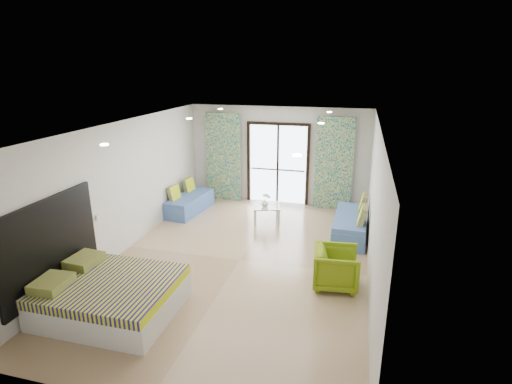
% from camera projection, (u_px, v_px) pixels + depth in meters
% --- Properties ---
extents(floor, '(5.00, 7.50, 0.01)m').
position_uv_depth(floor, '(240.00, 260.00, 8.06)').
color(floor, '#97795A').
rests_on(floor, ground).
extents(ceiling, '(5.00, 7.50, 0.01)m').
position_uv_depth(ceiling, '(238.00, 126.00, 7.24)').
color(ceiling, silver).
rests_on(ceiling, ground).
extents(wall_back, '(5.00, 0.01, 2.70)m').
position_uv_depth(wall_back, '(278.00, 156.00, 11.11)').
color(wall_back, silver).
rests_on(wall_back, ground).
extents(wall_front, '(5.00, 0.01, 2.70)m').
position_uv_depth(wall_front, '(135.00, 306.00, 4.19)').
color(wall_front, silver).
rests_on(wall_front, ground).
extents(wall_left, '(0.01, 7.50, 2.70)m').
position_uv_depth(wall_left, '(123.00, 187.00, 8.25)').
color(wall_left, silver).
rests_on(wall_left, ground).
extents(wall_right, '(0.01, 7.50, 2.70)m').
position_uv_depth(wall_right, '(374.00, 208.00, 7.05)').
color(wall_right, silver).
rests_on(wall_right, ground).
extents(balcony_door, '(1.76, 0.08, 2.28)m').
position_uv_depth(balcony_door, '(278.00, 159.00, 11.11)').
color(balcony_door, black).
rests_on(balcony_door, floor).
extents(balcony_rail, '(1.52, 0.03, 0.04)m').
position_uv_depth(balcony_rail, '(278.00, 170.00, 11.21)').
color(balcony_rail, '#595451').
rests_on(balcony_rail, balcony_door).
extents(curtain_left, '(1.00, 0.10, 2.50)m').
position_uv_depth(curtain_left, '(223.00, 157.00, 11.34)').
color(curtain_left, white).
rests_on(curtain_left, floor).
extents(curtain_right, '(1.00, 0.10, 2.50)m').
position_uv_depth(curtain_right, '(334.00, 164.00, 10.60)').
color(curtain_right, white).
rests_on(curtain_right, floor).
extents(downlight_a, '(0.12, 0.12, 0.02)m').
position_uv_depth(downlight_a, '(104.00, 145.00, 5.74)').
color(downlight_a, '#FFE0B2').
rests_on(downlight_a, ceiling).
extents(downlight_b, '(0.12, 0.12, 0.02)m').
position_uv_depth(downlight_b, '(297.00, 155.00, 5.07)').
color(downlight_b, '#FFE0B2').
rests_on(downlight_b, ceiling).
extents(downlight_c, '(0.12, 0.12, 0.02)m').
position_uv_depth(downlight_c, '(189.00, 119.00, 8.51)').
color(downlight_c, '#FFE0B2').
rests_on(downlight_c, ceiling).
extents(downlight_d, '(0.12, 0.12, 0.02)m').
position_uv_depth(downlight_d, '(321.00, 123.00, 7.83)').
color(downlight_d, '#FFE0B2').
rests_on(downlight_d, ceiling).
extents(downlight_e, '(0.12, 0.12, 0.02)m').
position_uv_depth(downlight_e, '(220.00, 109.00, 10.35)').
color(downlight_e, '#FFE0B2').
rests_on(downlight_e, ceiling).
extents(downlight_f, '(0.12, 0.12, 0.02)m').
position_uv_depth(downlight_f, '(329.00, 112.00, 9.68)').
color(downlight_f, '#FFE0B2').
rests_on(downlight_f, ceiling).
extents(headboard, '(0.06, 2.10, 1.50)m').
position_uv_depth(headboard, '(50.00, 245.00, 6.30)').
color(headboard, black).
rests_on(headboard, floor).
extents(switch_plate, '(0.02, 0.10, 0.10)m').
position_uv_depth(switch_plate, '(98.00, 217.00, 7.46)').
color(switch_plate, silver).
rests_on(switch_plate, wall_left).
extents(bed, '(2.02, 1.64, 0.70)m').
position_uv_depth(bed, '(110.00, 295.00, 6.30)').
color(bed, silver).
rests_on(bed, floor).
extents(daybed_left, '(0.80, 1.70, 0.81)m').
position_uv_depth(daybed_left, '(189.00, 203.00, 10.65)').
color(daybed_left, '#4667A8').
rests_on(daybed_left, floor).
extents(daybed_right, '(0.75, 1.84, 0.90)m').
position_uv_depth(daybed_right, '(351.00, 225.00, 9.11)').
color(daybed_right, '#4667A8').
rests_on(daybed_right, floor).
extents(coffee_table, '(0.82, 0.82, 0.76)m').
position_uv_depth(coffee_table, '(267.00, 207.00, 9.90)').
color(coffee_table, silver).
rests_on(coffee_table, floor).
extents(vase, '(0.20, 0.21, 0.17)m').
position_uv_depth(vase, '(265.00, 203.00, 9.81)').
color(vase, white).
rests_on(vase, coffee_table).
extents(armchair, '(0.78, 0.82, 0.78)m').
position_uv_depth(armchair, '(336.00, 266.00, 7.01)').
color(armchair, olive).
rests_on(armchair, floor).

